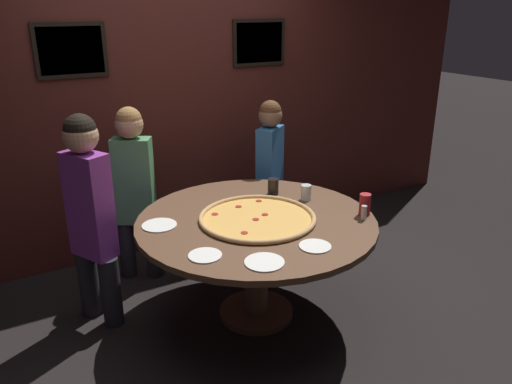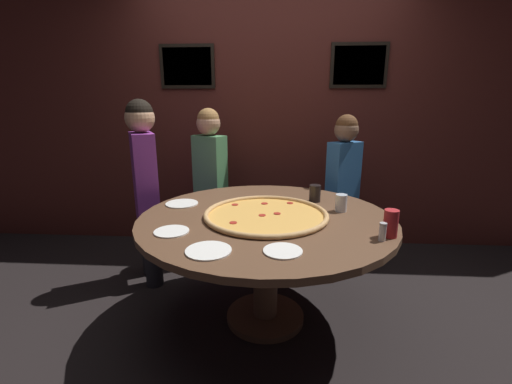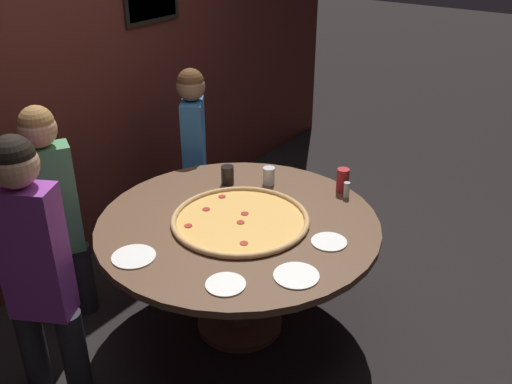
% 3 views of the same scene
% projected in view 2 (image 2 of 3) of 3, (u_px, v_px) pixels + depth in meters
% --- Properties ---
extents(ground_plane, '(24.00, 24.00, 0.00)m').
position_uv_depth(ground_plane, '(265.00, 318.00, 2.33)').
color(ground_plane, black).
extents(back_wall, '(6.40, 0.08, 2.60)m').
position_uv_depth(back_wall, '(271.00, 115.00, 3.34)').
color(back_wall, '#4C1E19').
rests_on(back_wall, ground_plane).
extents(dining_table, '(1.59, 1.59, 0.74)m').
position_uv_depth(dining_table, '(266.00, 235.00, 2.18)').
color(dining_table, brown).
rests_on(dining_table, ground_plane).
extents(giant_pizza, '(0.78, 0.78, 0.03)m').
position_uv_depth(giant_pizza, '(266.00, 214.00, 2.12)').
color(giant_pizza, '#E5A84C').
rests_on(giant_pizza, dining_table).
extents(drink_cup_by_shaker, '(0.08, 0.08, 0.15)m').
position_uv_depth(drink_cup_by_shaker, '(391.00, 223.00, 1.79)').
color(drink_cup_by_shaker, '#B22328').
rests_on(drink_cup_by_shaker, dining_table).
extents(drink_cup_front_edge, '(0.07, 0.07, 0.11)m').
position_uv_depth(drink_cup_front_edge, '(341.00, 203.00, 2.22)').
color(drink_cup_front_edge, silver).
rests_on(drink_cup_front_edge, dining_table).
extents(drink_cup_centre_back, '(0.08, 0.08, 0.12)m').
position_uv_depth(drink_cup_centre_back, '(315.00, 193.00, 2.43)').
color(drink_cup_centre_back, black).
rests_on(drink_cup_centre_back, dining_table).
extents(white_plate_left_side, '(0.22, 0.22, 0.01)m').
position_uv_depth(white_plate_left_side, '(208.00, 251.00, 1.63)').
color(white_plate_left_side, white).
rests_on(white_plate_left_side, dining_table).
extents(white_plate_far_back, '(0.19, 0.19, 0.01)m').
position_uv_depth(white_plate_far_back, '(283.00, 251.00, 1.63)').
color(white_plate_far_back, white).
rests_on(white_plate_far_back, dining_table).
extents(white_plate_near_front, '(0.19, 0.19, 0.01)m').
position_uv_depth(white_plate_near_front, '(172.00, 231.00, 1.87)').
color(white_plate_near_front, white).
rests_on(white_plate_near_front, dining_table).
extents(white_plate_beside_cup, '(0.22, 0.22, 0.01)m').
position_uv_depth(white_plate_beside_cup, '(182.00, 204.00, 2.38)').
color(white_plate_beside_cup, white).
rests_on(white_plate_beside_cup, dining_table).
extents(condiment_shaker, '(0.04, 0.04, 0.10)m').
position_uv_depth(condiment_shaker, '(383.00, 232.00, 1.75)').
color(condiment_shaker, silver).
rests_on(condiment_shaker, dining_table).
extents(diner_far_right, '(0.28, 0.38, 1.45)m').
position_uv_depth(diner_far_right, '(145.00, 182.00, 2.66)').
color(diner_far_right, '#232328').
rests_on(diner_far_right, ground_plane).
extents(diner_centre_back, '(0.36, 0.28, 1.38)m').
position_uv_depth(diner_centre_back, '(210.00, 176.00, 3.07)').
color(diner_centre_back, '#232328').
rests_on(diner_centre_back, ground_plane).
extents(diner_far_left, '(0.34, 0.29, 1.33)m').
position_uv_depth(diner_far_left, '(343.00, 183.00, 2.94)').
color(diner_far_left, '#232328').
rests_on(diner_far_left, ground_plane).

